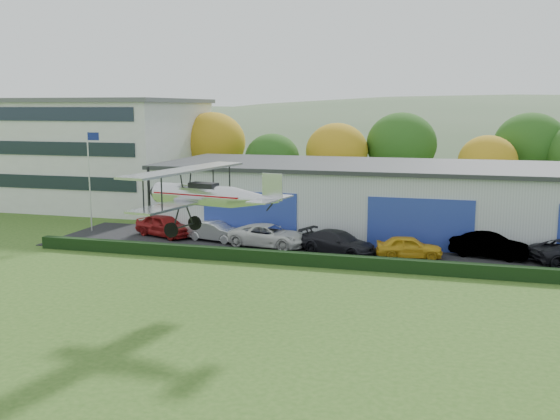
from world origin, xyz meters
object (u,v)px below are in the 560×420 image
(car_4, at_px, (409,247))
(biplane, at_px, (205,193))
(office_block, at_px, (91,151))
(car_0, at_px, (164,225))
(car_5, at_px, (489,245))
(car_2, at_px, (269,235))
(car_1, at_px, (215,231))
(flagpole, at_px, (90,171))
(car_3, at_px, (338,242))
(hangar, at_px, (425,200))

(car_4, distance_m, biplane, 16.27)
(office_block, distance_m, biplane, 37.00)
(car_0, xyz_separation_m, car_5, (23.04, -0.41, -0.03))
(car_5, relative_size, biplane, 0.57)
(car_2, bearing_deg, office_block, 65.65)
(car_0, relative_size, car_1, 1.13)
(car_1, bearing_deg, car_5, -77.26)
(car_1, xyz_separation_m, car_5, (18.80, 0.05, 0.09))
(flagpole, xyz_separation_m, car_0, (6.27, -0.33, -3.91))
(office_block, relative_size, flagpole, 2.57)
(car_1, relative_size, car_5, 0.89)
(flagpole, bearing_deg, car_5, -1.45)
(car_0, distance_m, car_3, 13.70)
(hangar, height_order, car_2, hangar)
(car_5, bearing_deg, flagpole, 101.92)
(car_0, xyz_separation_m, car_4, (18.10, -1.94, -0.11))
(office_block, relative_size, car_1, 4.79)
(biplane, bearing_deg, car_2, 104.84)
(car_1, xyz_separation_m, car_3, (9.30, -1.62, 0.05))
(car_1, relative_size, biplane, 0.51)
(flagpole, relative_size, car_0, 1.65)
(office_block, xyz_separation_m, flagpole, (8.12, -13.00, -0.43))
(car_5, bearing_deg, car_0, 102.34)
(car_5, bearing_deg, office_block, 83.20)
(car_3, bearing_deg, car_1, 102.74)
(biplane, bearing_deg, flagpole, 146.58)
(hangar, relative_size, biplane, 4.84)
(hangar, height_order, car_3, hangar)
(car_2, xyz_separation_m, car_4, (9.60, -0.77, -0.05))
(flagpole, xyz_separation_m, car_4, (24.37, -2.27, -4.02))
(office_block, bearing_deg, biplane, -49.72)
(car_1, relative_size, car_4, 1.03)
(car_1, height_order, car_2, car_2)
(car_0, xyz_separation_m, car_2, (8.49, -1.18, -0.06))
(car_3, bearing_deg, office_block, 83.73)
(flagpole, bearing_deg, car_1, -4.28)
(car_2, bearing_deg, car_1, 88.45)
(office_block, distance_m, car_3, 32.20)
(flagpole, relative_size, car_1, 1.86)
(car_0, height_order, car_5, car_0)
(car_2, bearing_deg, car_3, -92.10)
(car_3, xyz_separation_m, car_5, (9.50, 1.67, 0.03))
(car_0, bearing_deg, office_block, 68.57)
(hangar, xyz_separation_m, flagpole, (-24.88, -5.98, 2.13))
(car_2, relative_size, biplane, 0.66)
(hangar, bearing_deg, car_5, -56.63)
(car_0, height_order, biplane, biplane)
(hangar, height_order, office_block, office_block)
(car_5, distance_m, biplane, 20.37)
(car_4, bearing_deg, car_3, 83.38)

